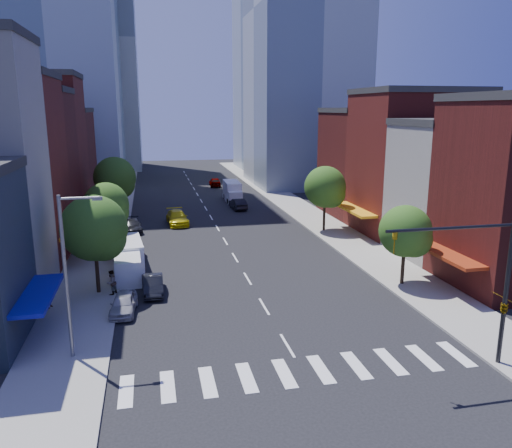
{
  "coord_description": "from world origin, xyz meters",
  "views": [
    {
      "loc": [
        -7.37,
        -25.71,
        13.44
      ],
      "look_at": [
        0.27,
        10.0,
        5.0
      ],
      "focal_mm": 35.0,
      "sensor_mm": 36.0,
      "label": 1
    }
  ],
  "objects_px": {
    "parked_car_rear": "(133,226)",
    "traffic_car_oncoming": "(238,204)",
    "pedestrian_near": "(49,295)",
    "taxi": "(177,218)",
    "traffic_car_far": "(215,182)",
    "parked_car_second": "(153,285)",
    "cargo_van_far": "(129,253)",
    "box_truck": "(233,192)",
    "parked_car_third": "(130,250)",
    "parked_car_front": "(124,303)",
    "pedestrian_far": "(111,282)",
    "cargo_van_near": "(128,267)"
  },
  "relations": [
    {
      "from": "parked_car_rear",
      "to": "traffic_car_oncoming",
      "type": "xyz_separation_m",
      "value": [
        13.78,
        10.26,
        0.07
      ]
    },
    {
      "from": "pedestrian_near",
      "to": "traffic_car_oncoming",
      "type": "bearing_deg",
      "value": -9.12
    },
    {
      "from": "taxi",
      "to": "traffic_car_far",
      "type": "bearing_deg",
      "value": 69.93
    },
    {
      "from": "parked_car_second",
      "to": "cargo_van_far",
      "type": "height_order",
      "value": "cargo_van_far"
    },
    {
      "from": "taxi",
      "to": "box_truck",
      "type": "bearing_deg",
      "value": 53.23
    },
    {
      "from": "parked_car_third",
      "to": "traffic_car_oncoming",
      "type": "relative_size",
      "value": 1.1
    },
    {
      "from": "parked_car_front",
      "to": "cargo_van_far",
      "type": "bearing_deg",
      "value": 95.38
    },
    {
      "from": "taxi",
      "to": "parked_car_rear",
      "type": "bearing_deg",
      "value": -155.75
    },
    {
      "from": "parked_car_second",
      "to": "parked_car_front",
      "type": "bearing_deg",
      "value": -121.29
    },
    {
      "from": "parked_car_third",
      "to": "pedestrian_far",
      "type": "xyz_separation_m",
      "value": [
        -1.0,
        -9.78,
        0.37
      ]
    },
    {
      "from": "parked_car_second",
      "to": "parked_car_third",
      "type": "bearing_deg",
      "value": 101.4
    },
    {
      "from": "parked_car_rear",
      "to": "pedestrian_far",
      "type": "bearing_deg",
      "value": -98.34
    },
    {
      "from": "parked_car_second",
      "to": "pedestrian_far",
      "type": "xyz_separation_m",
      "value": [
        -3.0,
        0.07,
        0.4
      ]
    },
    {
      "from": "parked_car_second",
      "to": "cargo_van_near",
      "type": "bearing_deg",
      "value": 118.45
    },
    {
      "from": "cargo_van_near",
      "to": "parked_car_second",
      "type": "bearing_deg",
      "value": -64.0
    },
    {
      "from": "cargo_van_near",
      "to": "box_truck",
      "type": "relative_size",
      "value": 0.7
    },
    {
      "from": "parked_car_rear",
      "to": "box_truck",
      "type": "relative_size",
      "value": 0.65
    },
    {
      "from": "traffic_car_oncoming",
      "to": "parked_car_third",
      "type": "bearing_deg",
      "value": 51.48
    },
    {
      "from": "parked_car_third",
      "to": "pedestrian_near",
      "type": "relative_size",
      "value": 2.76
    },
    {
      "from": "parked_car_second",
      "to": "pedestrian_near",
      "type": "distance_m",
      "value": 7.2
    },
    {
      "from": "pedestrian_near",
      "to": "parked_car_front",
      "type": "bearing_deg",
      "value": -87.18
    },
    {
      "from": "box_truck",
      "to": "cargo_van_far",
      "type": "bearing_deg",
      "value": -113.73
    },
    {
      "from": "cargo_van_near",
      "to": "taxi",
      "type": "height_order",
      "value": "cargo_van_near"
    },
    {
      "from": "parked_car_third",
      "to": "cargo_van_near",
      "type": "relative_size",
      "value": 0.99
    },
    {
      "from": "parked_car_rear",
      "to": "box_truck",
      "type": "distance_m",
      "value": 21.87
    },
    {
      "from": "parked_car_second",
      "to": "traffic_car_oncoming",
      "type": "xyz_separation_m",
      "value": [
        11.78,
        30.27,
        0.08
      ]
    },
    {
      "from": "parked_car_second",
      "to": "parked_car_rear",
      "type": "relative_size",
      "value": 0.86
    },
    {
      "from": "parked_car_front",
      "to": "traffic_car_far",
      "type": "xyz_separation_m",
      "value": [
        13.4,
        54.82,
        0.12
      ]
    },
    {
      "from": "parked_car_front",
      "to": "traffic_car_oncoming",
      "type": "bearing_deg",
      "value": 73.14
    },
    {
      "from": "parked_car_front",
      "to": "box_truck",
      "type": "bearing_deg",
      "value": 76.05
    },
    {
      "from": "parked_car_third",
      "to": "cargo_van_near",
      "type": "bearing_deg",
      "value": -95.67
    },
    {
      "from": "cargo_van_far",
      "to": "parked_car_second",
      "type": "bearing_deg",
      "value": -80.02
    },
    {
      "from": "cargo_van_far",
      "to": "taxi",
      "type": "distance_m",
      "value": 16.38
    },
    {
      "from": "parked_car_front",
      "to": "parked_car_third",
      "type": "distance_m",
      "value": 13.15
    },
    {
      "from": "parked_car_third",
      "to": "traffic_car_far",
      "type": "height_order",
      "value": "traffic_car_far"
    },
    {
      "from": "pedestrian_far",
      "to": "cargo_van_far",
      "type": "bearing_deg",
      "value": -155.54
    },
    {
      "from": "parked_car_rear",
      "to": "box_truck",
      "type": "bearing_deg",
      "value": 44.37
    },
    {
      "from": "box_truck",
      "to": "traffic_car_far",
      "type": "bearing_deg",
      "value": 94.46
    },
    {
      "from": "traffic_car_far",
      "to": "pedestrian_near",
      "type": "bearing_deg",
      "value": 73.67
    },
    {
      "from": "parked_car_rear",
      "to": "pedestrian_near",
      "type": "relative_size",
      "value": 2.59
    },
    {
      "from": "parked_car_front",
      "to": "cargo_van_near",
      "type": "distance_m",
      "value": 6.87
    },
    {
      "from": "parked_car_third",
      "to": "parked_car_second",
      "type": "bearing_deg",
      "value": -84.78
    },
    {
      "from": "cargo_van_near",
      "to": "pedestrian_far",
      "type": "distance_m",
      "value": 3.65
    },
    {
      "from": "cargo_van_near",
      "to": "cargo_van_far",
      "type": "distance_m",
      "value": 3.61
    },
    {
      "from": "parked_car_third",
      "to": "pedestrian_near",
      "type": "distance_m",
      "value": 12.52
    },
    {
      "from": "parked_car_second",
      "to": "pedestrian_far",
      "type": "relative_size",
      "value": 2.22
    },
    {
      "from": "taxi",
      "to": "traffic_car_oncoming",
      "type": "relative_size",
      "value": 1.23
    },
    {
      "from": "parked_car_third",
      "to": "traffic_car_oncoming",
      "type": "height_order",
      "value": "traffic_car_oncoming"
    },
    {
      "from": "traffic_car_far",
      "to": "box_truck",
      "type": "distance_m",
      "value": 14.83
    },
    {
      "from": "pedestrian_near",
      "to": "pedestrian_far",
      "type": "height_order",
      "value": "pedestrian_far"
    }
  ]
}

